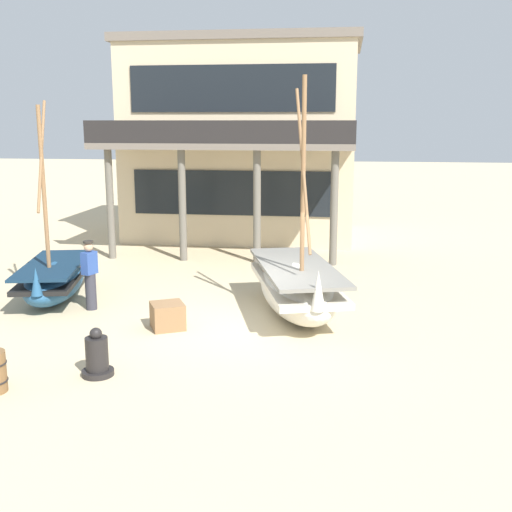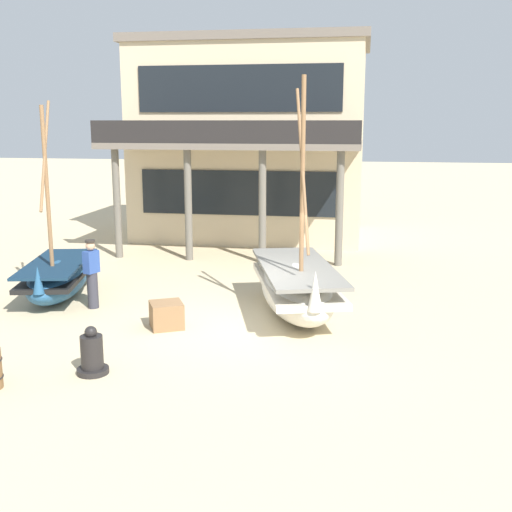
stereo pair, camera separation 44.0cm
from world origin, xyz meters
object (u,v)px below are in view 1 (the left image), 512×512
fisherman_by_hull (90,276)px  capstan_winch (97,357)px  fishing_boat_centre_large (54,279)px  harbor_building_main (243,140)px  fishing_boat_near_left (297,287)px  cargo_crate (168,316)px

fisherman_by_hull → capstan_winch: bearing=-66.3°
fishing_boat_centre_large → harbor_building_main: bearing=71.4°
fishing_boat_near_left → fishing_boat_centre_large: size_ratio=1.09×
fisherman_by_hull → fishing_boat_near_left: bearing=3.4°
fisherman_by_hull → cargo_crate: bearing=-27.2°
fisherman_by_hull → fishing_boat_centre_large: bearing=150.2°
fisherman_by_hull → capstan_winch: fisherman_by_hull is taller
cargo_crate → fisherman_by_hull: bearing=152.8°
fishing_boat_near_left → cargo_crate: size_ratio=7.92×
cargo_crate → harbor_building_main: bearing=90.9°
fishing_boat_near_left → fisherman_by_hull: fishing_boat_near_left is taller
fishing_boat_near_left → cargo_crate: (-2.72, -1.44, -0.38)m
fishing_boat_near_left → harbor_building_main: bearing=105.7°
fishing_boat_centre_large → fisherman_by_hull: fishing_boat_centre_large is taller
fishing_boat_near_left → fisherman_by_hull: 4.95m
capstan_winch → cargo_crate: bearing=79.2°
capstan_winch → cargo_crate: 2.78m
cargo_crate → capstan_winch: bearing=-100.8°
capstan_winch → harbor_building_main: (0.34, 14.47, 3.39)m
fisherman_by_hull → cargo_crate: size_ratio=2.46×
fishing_boat_centre_large → cargo_crate: size_ratio=7.25×
harbor_building_main → fisherman_by_hull: bearing=-100.9°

